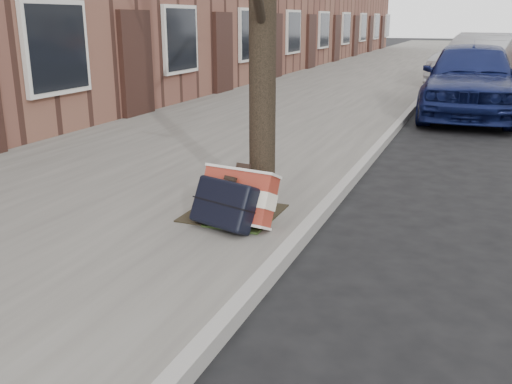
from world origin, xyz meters
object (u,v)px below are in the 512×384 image
at_px(car_near_front, 470,79).
at_px(car_near_mid, 484,60).
at_px(suitcase_navy, 224,204).
at_px(suitcase_red, 238,197).

height_order(car_near_front, car_near_mid, car_near_mid).
xyz_separation_m(suitcase_navy, car_near_front, (1.78, 8.14, 0.42)).
height_order(suitcase_red, suitcase_navy, suitcase_red).
bearing_deg(suitcase_red, car_near_front, 86.06).
distance_m(suitcase_navy, car_near_mid, 14.05).
bearing_deg(car_near_front, suitcase_navy, -103.58).
bearing_deg(suitcase_navy, car_near_front, 95.30).
height_order(suitcase_red, car_near_front, car_near_front).
distance_m(car_near_front, car_near_mid, 5.77).
bearing_deg(suitcase_navy, car_near_mid, 99.52).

